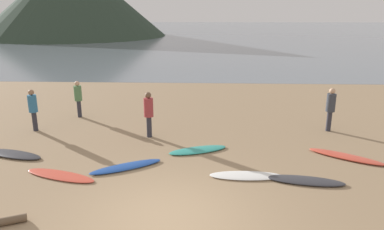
% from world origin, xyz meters
% --- Properties ---
extents(ground_plane, '(120.00, 120.00, 0.20)m').
position_xyz_m(ground_plane, '(0.00, 10.00, -0.10)').
color(ground_plane, '#997C5B').
rests_on(ground_plane, ground).
extents(ocean_water, '(140.00, 100.00, 0.01)m').
position_xyz_m(ocean_water, '(0.00, 65.01, 0.00)').
color(ocean_water, slate).
rests_on(ocean_water, ground).
extents(surfboard_0, '(2.17, 1.15, 0.10)m').
position_xyz_m(surfboard_0, '(-5.18, 3.35, 0.05)').
color(surfboard_0, '#333338').
rests_on(surfboard_0, ground).
extents(surfboard_1, '(2.23, 1.18, 0.06)m').
position_xyz_m(surfboard_1, '(-3.13, 1.96, 0.03)').
color(surfboard_1, '#D84C38').
rests_on(surfboard_1, ground).
extents(surfboard_2, '(2.09, 1.49, 0.09)m').
position_xyz_m(surfboard_2, '(-1.44, 2.58, 0.04)').
color(surfboard_2, '#1E479E').
rests_on(surfboard_2, ground).
extents(surfboard_3, '(2.02, 1.27, 0.08)m').
position_xyz_m(surfboard_3, '(0.59, 3.96, 0.04)').
color(surfboard_3, teal).
rests_on(surfboard_3, ground).
extents(surfboard_4, '(2.01, 0.60, 0.07)m').
position_xyz_m(surfboard_4, '(1.96, 2.16, 0.03)').
color(surfboard_4, white).
rests_on(surfboard_4, ground).
extents(surfboard_5, '(2.10, 0.89, 0.09)m').
position_xyz_m(surfboard_5, '(3.50, 1.91, 0.04)').
color(surfboard_5, '#333338').
rests_on(surfboard_5, ground).
extents(surfboard_6, '(2.16, 1.63, 0.10)m').
position_xyz_m(surfboard_6, '(5.17, 3.59, 0.05)').
color(surfboard_6, '#D84C38').
rests_on(surfboard_6, ground).
extents(person_0, '(0.32, 0.32, 1.58)m').
position_xyz_m(person_0, '(-5.57, 5.75, 0.93)').
color(person_0, '#2D2D38').
rests_on(person_0, ground).
extents(person_1, '(0.31, 0.31, 1.54)m').
position_xyz_m(person_1, '(-4.51, 7.58, 0.91)').
color(person_1, '#2D2D38').
rests_on(person_1, ground).
extents(person_2, '(0.33, 0.33, 1.64)m').
position_xyz_m(person_2, '(5.44, 6.19, 0.96)').
color(person_2, '#2D2D38').
rests_on(person_2, ground).
extents(person_3, '(0.33, 0.33, 1.64)m').
position_xyz_m(person_3, '(-1.18, 5.25, 0.97)').
color(person_3, '#2D2D38').
rests_on(person_3, ground).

